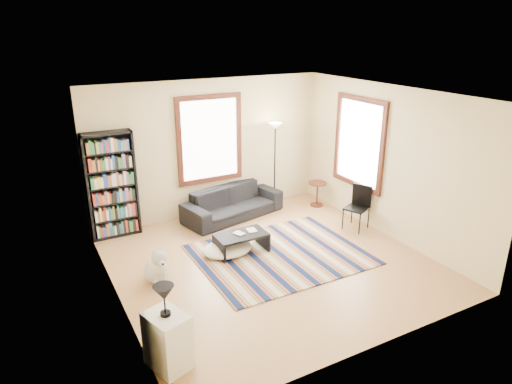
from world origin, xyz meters
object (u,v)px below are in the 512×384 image
coffee_table (241,243)px  side_table (317,194)px  bookshelf (111,185)px  folding_chair (356,208)px  sofa (233,203)px  white_cabinet (168,341)px  dog (155,264)px  floor_lamp (275,166)px  floor_cushion (227,249)px

coffee_table → side_table: 2.75m
bookshelf → folding_chair: bearing=-25.0°
sofa → coffee_table: size_ratio=2.35×
white_cabinet → side_table: bearing=18.7°
sofa → folding_chair: 2.51m
bookshelf → dog: (0.17, -2.01, -0.70)m
sofa → bookshelf: (-2.34, 0.27, 0.69)m
bookshelf → white_cabinet: size_ratio=2.86×
floor_lamp → side_table: bearing=-26.6°
dog → sofa: bearing=36.5°
floor_cushion → floor_lamp: 2.57m
dog → bookshelf: bearing=92.5°
coffee_table → white_cabinet: 2.94m
sofa → floor_cushion: sofa is taller
coffee_table → side_table: size_ratio=1.67×
bookshelf → side_table: bearing=-8.0°
side_table → dog: dog is taller
dog → folding_chair: bearing=-1.5°
floor_lamp → dog: size_ratio=3.07×
coffee_table → floor_lamp: (1.63, 1.62, 0.75)m
sofa → bookshelf: 2.45m
floor_cushion → folding_chair: 2.70m
floor_lamp → white_cabinet: size_ratio=2.66×
sofa → dog: 2.78m
bookshelf → coffee_table: 2.65m
coffee_table → floor_cushion: 0.26m
sofa → white_cabinet: size_ratio=3.03×
floor_lamp → floor_cushion: bearing=-140.1°
folding_chair → side_table: bearing=64.9°
floor_cushion → dog: 1.39m
folding_chair → dog: 4.03m
floor_lamp → bookshelf: bearing=177.1°
folding_chair → white_cabinet: folding_chair is taller
sofa → folding_chair: (1.86, -1.68, 0.12)m
sofa → bookshelf: bookshelf is taller
side_table → bookshelf: bearing=172.0°
bookshelf → floor_lamp: 3.40m
bookshelf → white_cabinet: bookshelf is taller
floor_lamp → dog: bearing=-150.3°
sofa → floor_cushion: bearing=-131.4°
bookshelf → folding_chair: 4.66m
floor_lamp → side_table: 1.15m
coffee_table → white_cabinet: size_ratio=1.29×
floor_lamp → folding_chair: 2.02m
sofa → floor_cushion: (-0.81, -1.46, -0.20)m
side_table → white_cabinet: white_cabinet is taller
folding_chair → coffee_table: bearing=153.2°
side_table → folding_chair: size_ratio=0.63×
white_cabinet → floor_cushion: bearing=33.1°
sofa → floor_lamp: 1.23m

